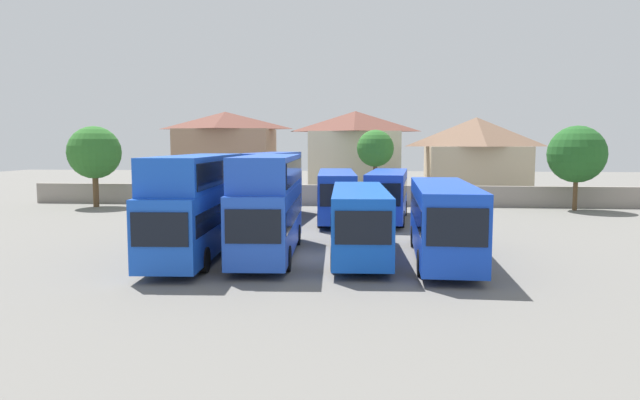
# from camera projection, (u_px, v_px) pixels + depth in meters

# --- Properties ---
(ground) EXTENTS (140.00, 140.00, 0.00)m
(ground) POSITION_uv_depth(u_px,v_px,m) (337.00, 212.00, 44.80)
(ground) COLOR slate
(depot_boundary_wall) EXTENTS (56.00, 0.50, 1.80)m
(depot_boundary_wall) POSITION_uv_depth(u_px,v_px,m) (341.00, 195.00, 49.87)
(depot_boundary_wall) COLOR gray
(depot_boundary_wall) RESTS_ON ground
(bus_1) EXTENTS (3.20, 11.81, 4.85)m
(bus_1) POSITION_uv_depth(u_px,v_px,m) (198.00, 199.00, 27.24)
(bus_1) COLOR blue
(bus_1) RESTS_ON ground
(bus_2) EXTENTS (3.11, 10.39, 4.84)m
(bus_2) POSITION_uv_depth(u_px,v_px,m) (269.00, 200.00, 27.07)
(bus_2) COLOR blue
(bus_2) RESTS_ON ground
(bus_3) EXTENTS (2.99, 10.35, 3.27)m
(bus_3) POSITION_uv_depth(u_px,v_px,m) (359.00, 218.00, 26.96)
(bus_3) COLOR blue
(bus_3) RESTS_ON ground
(bus_4) EXTENTS (2.88, 10.99, 3.55)m
(bus_4) POSITION_uv_depth(u_px,v_px,m) (443.00, 217.00, 26.20)
(bus_4) COLOR blue
(bus_4) RESTS_ON ground
(bus_5) EXTENTS (3.22, 11.07, 4.78)m
(bus_5) POSITION_uv_depth(u_px,v_px,m) (270.00, 182.00, 40.40)
(bus_5) COLOR blue
(bus_5) RESTS_ON ground
(bus_6) EXTENTS (3.26, 11.32, 3.45)m
(bus_6) POSITION_uv_depth(u_px,v_px,m) (336.00, 193.00, 40.11)
(bus_6) COLOR blue
(bus_6) RESTS_ON ground
(bus_7) EXTENTS (3.29, 10.44, 3.48)m
(bus_7) POSITION_uv_depth(u_px,v_px,m) (388.00, 193.00, 39.78)
(bus_7) COLOR blue
(bus_7) RESTS_ON ground
(house_terrace_left) EXTENTS (10.25, 6.49, 8.77)m
(house_terrace_left) POSITION_uv_depth(u_px,v_px,m) (226.00, 153.00, 59.73)
(house_terrace_left) COLOR #9E7A60
(house_terrace_left) RESTS_ON ground
(house_terrace_centre) EXTENTS (9.59, 6.77, 8.76)m
(house_terrace_centre) POSITION_uv_depth(u_px,v_px,m) (355.00, 153.00, 58.51)
(house_terrace_centre) COLOR beige
(house_terrace_centre) RESTS_ON ground
(house_terrace_right) EXTENTS (10.37, 8.18, 8.14)m
(house_terrace_right) POSITION_uv_depth(u_px,v_px,m) (476.00, 156.00, 58.69)
(house_terrace_right) COLOR #C6B293
(house_terrace_right) RESTS_ON ground
(tree_left_of_lot) EXTENTS (3.37, 3.37, 6.69)m
(tree_left_of_lot) POSITION_uv_depth(u_px,v_px,m) (375.00, 149.00, 51.68)
(tree_left_of_lot) COLOR brown
(tree_left_of_lot) RESTS_ON ground
(tree_behind_wall) EXTENTS (4.61, 4.61, 6.88)m
(tree_behind_wall) POSITION_uv_depth(u_px,v_px,m) (577.00, 154.00, 45.80)
(tree_behind_wall) COLOR brown
(tree_behind_wall) RESTS_ON ground
(tree_right_of_lot) EXTENTS (4.48, 4.48, 6.92)m
(tree_right_of_lot) POSITION_uv_depth(u_px,v_px,m) (94.00, 153.00, 48.41)
(tree_right_of_lot) COLOR brown
(tree_right_of_lot) RESTS_ON ground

